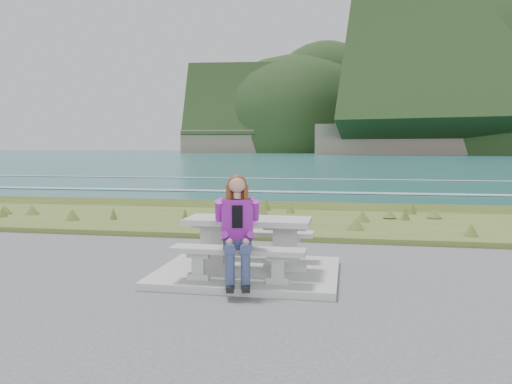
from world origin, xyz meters
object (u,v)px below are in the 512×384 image
at_px(bench_seaward, 257,237).
at_px(seated_woman, 237,244).
at_px(bench_landward, 238,255).
at_px(picnic_table, 248,229).

distance_m(bench_seaward, seated_woman, 1.54).
distance_m(bench_landward, seated_woman, 0.22).
bearing_deg(picnic_table, bench_seaward, 90.00).
bearing_deg(bench_seaward, seated_woman, -88.98).
bearing_deg(bench_seaward, picnic_table, -90.00).
height_order(picnic_table, bench_landward, picnic_table).
bearing_deg(bench_landward, bench_seaward, 90.00).
bearing_deg(picnic_table, seated_woman, -88.13).
relative_size(bench_seaward, seated_woman, 1.27).
relative_size(picnic_table, seated_woman, 1.27).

